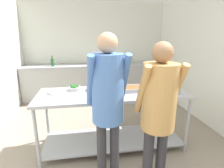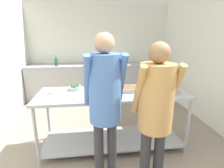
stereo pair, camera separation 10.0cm
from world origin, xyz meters
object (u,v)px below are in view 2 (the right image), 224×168
(serving_tray_vegetables, at_px, (130,89))
(serving_tray_roast, at_px, (164,91))
(plate_stack, at_px, (57,91))
(guest_serving_left, at_px, (105,96))
(broccoli_bowl, at_px, (75,88))
(water_bottle, at_px, (56,61))
(sauce_pan, at_px, (98,87))
(guest_serving_right, at_px, (156,105))

(serving_tray_vegetables, distance_m, serving_tray_roast, 0.49)
(plate_stack, bearing_deg, guest_serving_left, -50.31)
(serving_tray_vegetables, bearing_deg, broccoli_bowl, 169.87)
(broccoli_bowl, relative_size, guest_serving_left, 0.11)
(serving_tray_vegetables, relative_size, serving_tray_roast, 1.21)
(plate_stack, height_order, water_bottle, water_bottle)
(serving_tray_roast, xyz_separation_m, guest_serving_left, (-0.92, -0.57, 0.16))
(sauce_pan, distance_m, serving_tray_vegetables, 0.50)
(serving_tray_roast, bearing_deg, sauce_pan, 164.64)
(broccoli_bowl, relative_size, sauce_pan, 0.45)
(guest_serving_left, distance_m, guest_serving_right, 0.54)
(sauce_pan, bearing_deg, water_bottle, 114.69)
(sauce_pan, relative_size, serving_tray_vegetables, 0.90)
(sauce_pan, distance_m, water_bottle, 2.41)
(broccoli_bowl, xyz_separation_m, guest_serving_right, (0.91, -1.03, 0.09))
(plate_stack, distance_m, guest_serving_left, 1.02)
(broccoli_bowl, relative_size, serving_tray_roast, 0.49)
(sauce_pan, relative_size, serving_tray_roast, 1.09)
(serving_tray_vegetables, bearing_deg, guest_serving_right, -85.67)
(guest_serving_right, relative_size, water_bottle, 6.17)
(broccoli_bowl, distance_m, serving_tray_roast, 1.34)
(guest_serving_right, bearing_deg, broccoli_bowl, 131.34)
(sauce_pan, height_order, serving_tray_roast, sauce_pan)
(serving_tray_roast, distance_m, guest_serving_right, 0.85)
(plate_stack, relative_size, serving_tray_roast, 0.61)
(water_bottle, bearing_deg, broccoli_bowl, -73.12)
(guest_serving_right, bearing_deg, guest_serving_left, 162.55)
(sauce_pan, height_order, water_bottle, water_bottle)
(serving_tray_vegetables, bearing_deg, water_bottle, 122.93)
(serving_tray_vegetables, relative_size, water_bottle, 1.77)
(sauce_pan, xyz_separation_m, serving_tray_vegetables, (0.49, -0.12, -0.02))
(sauce_pan, bearing_deg, guest_serving_right, -60.97)
(broccoli_bowl, distance_m, water_bottle, 2.26)
(serving_tray_vegetables, bearing_deg, guest_serving_left, -121.71)
(broccoli_bowl, bearing_deg, water_bottle, 106.88)
(guest_serving_right, bearing_deg, plate_stack, 140.94)
(broccoli_bowl, height_order, sauce_pan, broccoli_bowl)
(sauce_pan, xyz_separation_m, water_bottle, (-1.01, 2.19, 0.11))
(sauce_pan, relative_size, guest_serving_right, 0.26)
(serving_tray_roast, relative_size, water_bottle, 1.46)
(broccoli_bowl, xyz_separation_m, serving_tray_roast, (1.31, -0.29, -0.01))
(broccoli_bowl, height_order, serving_tray_vegetables, broccoli_bowl)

